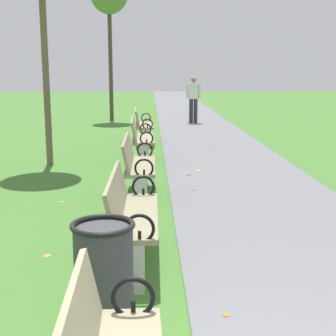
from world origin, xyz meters
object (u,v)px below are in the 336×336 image
pedestrian_walking (193,97)px  park_bench_3 (137,165)px  trash_bin (104,276)px  park_bench_2 (131,215)px  park_bench_4 (141,138)px  park_bench_5 (143,125)px

pedestrian_walking → park_bench_3: bearing=-99.7°
park_bench_3 → trash_bin: park_bench_3 is taller
park_bench_2 → pedestrian_walking: (1.74, 12.77, 0.44)m
park_bench_3 → park_bench_4: bearing=90.0°
pedestrian_walking → trash_bin: bearing=-97.6°
park_bench_3 → pedestrian_walking: 10.32m
park_bench_3 → pedestrian_walking: pedestrian_walking is taller
pedestrian_walking → park_bench_5: bearing=-110.4°
park_bench_4 → park_bench_3: bearing=-90.0°
park_bench_3 → park_bench_5: size_ratio=0.99×
park_bench_4 → park_bench_2: bearing=-90.0°
pedestrian_walking → park_bench_4: bearing=-103.5°
park_bench_2 → park_bench_5: 8.08m
pedestrian_walking → park_bench_2: bearing=-97.8°
park_bench_3 → park_bench_5: 5.47m
park_bench_3 → park_bench_5: (0.00, 5.47, 0.00)m
park_bench_2 → trash_bin: park_bench_2 is taller
park_bench_4 → trash_bin: 6.88m
park_bench_5 → pedestrian_walking: size_ratio=1.00×
park_bench_5 → trash_bin: 9.43m
park_bench_2 → park_bench_3: bearing=90.0°
pedestrian_walking → trash_bin: pedestrian_walking is taller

